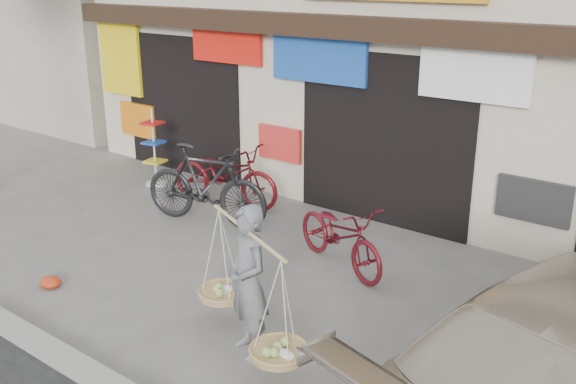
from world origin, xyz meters
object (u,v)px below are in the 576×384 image
Objects in this scene: bike_1 at (206,185)px; display_rack at (155,154)px; street_vendor at (248,287)px; bike_0 at (225,174)px; bike_2 at (340,235)px.

display_rack is at bearing 55.08° from bike_1.
street_vendor is 1.23× the size of display_rack.
bike_1 is at bearing -167.08° from bike_0.
street_vendor reaches higher than bike_2.
street_vendor is 2.37m from bike_2.
display_rack reaches higher than bike_2.
street_vendor reaches higher than display_rack.
display_rack is at bearing 79.24° from bike_0.
bike_2 is 4.84m from display_rack.
bike_1 is 1.47× the size of display_rack.
street_vendor is 3.82m from bike_1.
display_rack reaches higher than bike_1.
bike_0 is 3.10m from bike_2.
bike_1 is 2.60m from bike_2.
bike_0 is 1.14× the size of bike_2.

